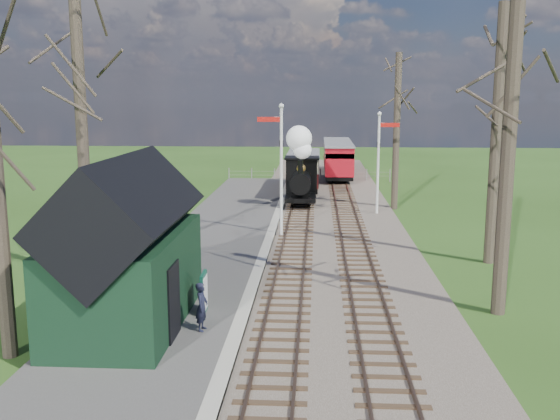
{
  "coord_description": "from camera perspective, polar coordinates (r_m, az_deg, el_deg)",
  "views": [
    {
      "loc": [
        0.95,
        -12.51,
        6.5
      ],
      "look_at": [
        -0.67,
        14.43,
        1.6
      ],
      "focal_mm": 40.0,
      "sensor_mm": 36.0,
      "label": 1
    }
  ],
  "objects": [
    {
      "name": "fence_line",
      "position": [
        48.88,
        2.66,
        3.28
      ],
      "size": [
        12.6,
        0.08,
        1.0
      ],
      "color": "slate",
      "rests_on": "ground"
    },
    {
      "name": "track_far",
      "position": [
        35.14,
        6.07,
        -0.26
      ],
      "size": [
        1.6,
        60.0,
        0.15
      ],
      "color": "brown",
      "rests_on": "ground"
    },
    {
      "name": "person",
      "position": [
        17.31,
        -7.16,
        -8.76
      ],
      "size": [
        0.37,
        0.52,
        1.35
      ],
      "primitive_type": "imported",
      "rotation": [
        0.0,
        0.0,
        1.48
      ],
      "color": "#1B1D31",
      "rests_on": "platform"
    },
    {
      "name": "station_shed",
      "position": [
        17.83,
        -13.82,
        -3.74
      ],
      "size": [
        3.25,
        6.3,
        4.78
      ],
      "color": "black",
      "rests_on": "platform"
    },
    {
      "name": "bare_trees",
      "position": [
        22.65,
        4.43,
        6.99
      ],
      "size": [
        15.51,
        22.39,
        12.0
      ],
      "color": "#382D23",
      "rests_on": "ground"
    },
    {
      "name": "ballast_bed",
      "position": [
        35.11,
        3.95,
        -0.32
      ],
      "size": [
        8.0,
        60.0,
        0.1
      ],
      "primitive_type": "cube",
      "color": "brown",
      "rests_on": "ground"
    },
    {
      "name": "coach",
      "position": [
        43.29,
        2.16,
        3.77
      ],
      "size": [
        2.2,
        7.56,
        2.32
      ],
      "color": "black",
      "rests_on": "ground"
    },
    {
      "name": "sign_board",
      "position": [
        18.65,
        -6.96,
        -7.55
      ],
      "size": [
        0.13,
        0.84,
        1.22
      ],
      "color": "#0F4A37",
      "rests_on": "platform"
    },
    {
      "name": "platform",
      "position": [
        27.63,
        -5.94,
        -3.16
      ],
      "size": [
        5.0,
        44.0,
        0.2
      ],
      "primitive_type": "cube",
      "color": "#474442",
      "rests_on": "ground"
    },
    {
      "name": "locomotive",
      "position": [
        37.2,
        1.94,
        3.6
      ],
      "size": [
        1.89,
        4.41,
        4.72
      ],
      "color": "black",
      "rests_on": "ground"
    },
    {
      "name": "distant_hills",
      "position": [
        80.17,
        3.64,
        -6.18
      ],
      "size": [
        114.4,
        48.0,
        22.02
      ],
      "color": "#385B23",
      "rests_on": "ground"
    },
    {
      "name": "ground",
      "position": [
        14.13,
        -0.86,
        -17.1
      ],
      "size": [
        140.0,
        140.0,
        0.0
      ],
      "primitive_type": "plane",
      "color": "#2B4B17",
      "rests_on": "ground"
    },
    {
      "name": "semaphore_near",
      "position": [
        28.71,
        -0.02,
        4.54
      ],
      "size": [
        1.22,
        0.24,
        6.22
      ],
      "color": "silver",
      "rests_on": "ground"
    },
    {
      "name": "bench",
      "position": [
        19.98,
        -8.58,
        -7.11
      ],
      "size": [
        0.44,
        1.37,
        0.77
      ],
      "color": "#442E18",
      "rests_on": "platform"
    },
    {
      "name": "red_carriage_a",
      "position": [
        48.63,
        5.38,
        4.48
      ],
      "size": [
        2.24,
        5.55,
        2.36
      ],
      "color": "black",
      "rests_on": "ground"
    },
    {
      "name": "red_carriage_b",
      "position": [
        54.11,
        5.19,
        5.07
      ],
      "size": [
        2.24,
        5.55,
        2.36
      ],
      "color": "black",
      "rests_on": "ground"
    },
    {
      "name": "semaphore_far",
      "position": [
        34.82,
        9.1,
        4.97
      ],
      "size": [
        1.22,
        0.24,
        5.72
      ],
      "color": "silver",
      "rests_on": "ground"
    },
    {
      "name": "track_near",
      "position": [
        35.11,
        1.83,
        -0.22
      ],
      "size": [
        1.6,
        60.0,
        0.15
      ],
      "color": "brown",
      "rests_on": "ground"
    },
    {
      "name": "coping_strip",
      "position": [
        27.35,
        -1.17,
        -3.23
      ],
      "size": [
        0.4,
        44.0,
        0.21
      ],
      "primitive_type": "cube",
      "color": "#B2AD9E",
      "rests_on": "ground"
    }
  ]
}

